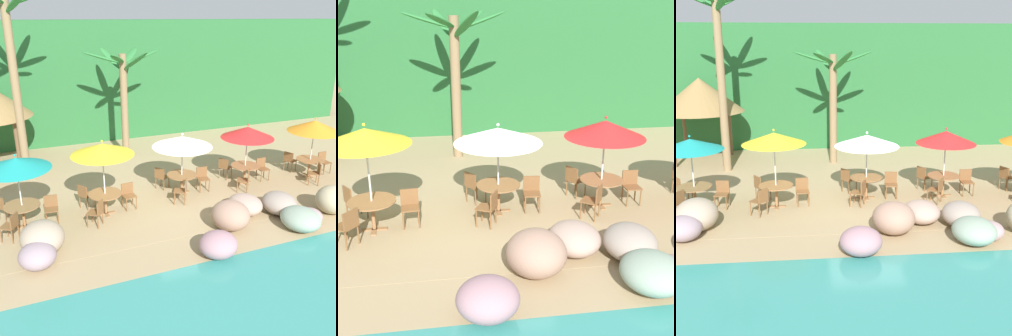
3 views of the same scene
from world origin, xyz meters
The scene contains 31 objects.
ground_plane centered at (0.00, 0.00, 0.00)m, with size 120.00×120.00×0.00m, color tan.
terrace_deck centered at (0.00, 0.00, 0.00)m, with size 18.00×5.20×0.01m.
foliage_backdrop centered at (0.00, 9.00, 3.00)m, with size 28.00×2.40×6.00m.
rock_seawall centered at (0.86, -2.67, 0.39)m, with size 17.19×3.21×0.95m.
umbrella_teal centered at (-5.54, -0.14, 2.10)m, with size 2.05×2.05×2.40m.
dining_table_teal centered at (-5.54, -0.14, 0.61)m, with size 1.10×1.10×0.74m.
chair_teal_seaward centered at (-4.68, -0.13, 0.51)m, with size 0.46×0.47×0.87m.
chair_teal_inland centered at (-6.10, 0.51, 0.51)m, with size 0.59×0.59×0.87m.
chair_teal_left centered at (-5.90, -0.91, 0.51)m, with size 0.58×0.58×0.87m.
umbrella_yellow centered at (-2.96, -0.25, 2.26)m, with size 2.02×2.02×2.56m.
dining_table_yellow centered at (-2.96, -0.25, 0.61)m, with size 1.10×1.10×0.74m.
chair_yellow_seaward centered at (-2.12, -0.09, 0.51)m, with size 0.45×0.46×0.87m.
chair_yellow_inland centered at (-3.51, 0.40, 0.51)m, with size 0.59×0.59×0.87m.
chair_yellow_left centered at (-3.40, -0.99, 0.51)m, with size 0.59×0.59×0.87m.
umbrella_white centered at (0.05, 0.33, 2.00)m, with size 2.16×2.16×2.30m.
dining_table_white centered at (0.05, 0.33, 0.61)m, with size 1.10×1.10×0.74m.
chair_white_seaward centered at (0.90, 0.33, 0.51)m, with size 0.46×0.47×0.87m.
chair_white_inland centered at (-0.53, 0.96, 0.51)m, with size 0.59×0.59×0.87m.
chair_white_left centered at (-0.27, -0.46, 0.51)m, with size 0.57×0.57×0.87m.
umbrella_red centered at (2.72, 0.29, 2.07)m, with size 2.03×2.03×2.40m.
dining_table_red centered at (2.72, 0.29, 0.61)m, with size 1.10×1.10×0.74m.
chair_red_seaward centered at (3.57, 0.37, 0.51)m, with size 0.43×0.43×0.87m.
chair_red_inland centered at (2.21, 0.97, 0.51)m, with size 0.58×0.58×0.87m.
chair_red_left centered at (2.29, -0.45, 0.51)m, with size 0.59×0.59×0.87m.
umbrella_orange centered at (5.56, -0.09, 2.13)m, with size 2.10×2.10×2.46m.
dining_table_orange centered at (5.56, -0.09, 0.61)m, with size 1.10×1.10×0.74m.
chair_orange_seaward centered at (6.40, 0.05, 0.51)m, with size 0.44×0.45×0.87m.
chair_orange_inland centered at (5.15, 0.66, 0.51)m, with size 0.56×0.55×0.87m.
chair_orange_left centered at (5.22, -0.88, 0.51)m, with size 0.58×0.58×0.87m.
palm_tree_nearest centered at (-5.18, 4.23, 4.66)m, with size 3.11×2.79×7.11m.
palm_tree_second centered at (-0.70, 5.08, 3.36)m, with size 3.39×3.16×4.87m.
Camera 1 is at (-5.45, -12.00, 6.19)m, focal length 42.41 mm.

